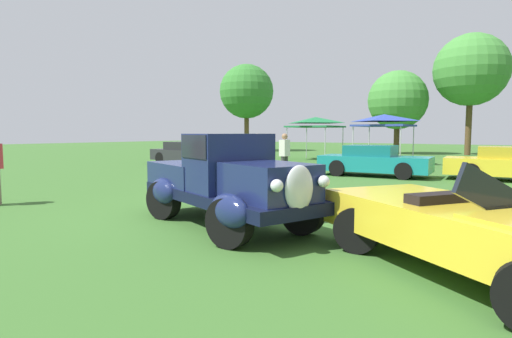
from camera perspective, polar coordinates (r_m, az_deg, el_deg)
The scene contains 12 objects.
ground_plane at distance 8.65m, azimuth -5.58°, elevation -6.42°, with size 120.00×120.00×0.00m, color #386628.
feature_pickup_truck at distance 7.56m, azimuth -4.15°, elevation -1.43°, with size 4.47×2.88×1.70m.
neighbor_convertible at distance 5.56m, azimuth 28.93°, elevation -7.39°, with size 4.45×3.77×1.40m.
show_car_charcoal at distance 22.75m, azimuth -9.63°, elevation 2.17°, with size 4.76×2.22×1.22m.
show_car_teal at distance 16.91m, azimuth 15.99°, elevation 1.07°, with size 4.32×1.99×1.22m.
spectator_between_cars at distance 16.18m, azimuth 0.18°, elevation 2.21°, with size 0.43×0.29×1.69m.
spectator_by_row at distance 15.12m, azimuth 3.98°, elevation 2.00°, with size 0.25×0.40×1.69m.
canopy_tent_left_field at distance 26.56m, azimuth 8.24°, elevation 6.53°, with size 2.93×2.93×2.71m.
canopy_tent_center_field at distance 23.34m, azimuth 17.35°, elevation 6.56°, with size 2.77×2.77×2.71m.
treeline_far_left at distance 39.01m, azimuth -1.32°, elevation 10.67°, with size 5.02×5.02×8.07m.
treeline_mid_left at distance 35.40m, azimuth 19.06°, elevation 9.01°, with size 4.70×4.70×6.69m.
treeline_center at distance 35.65m, azimuth 27.67°, elevation 12.05°, with size 5.40×5.40×9.13m.
Camera 1 is at (5.51, -6.44, 1.72)m, focal length 28.83 mm.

